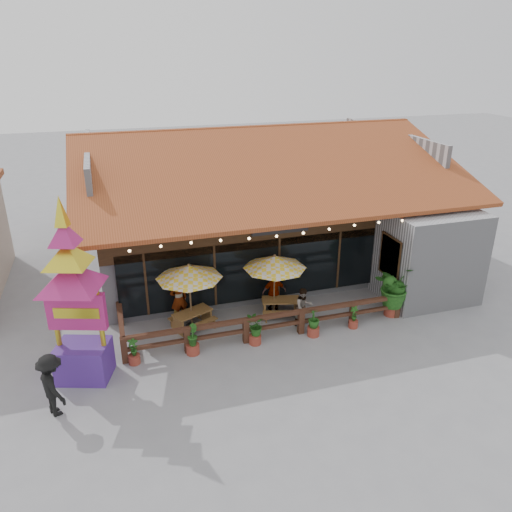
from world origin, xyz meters
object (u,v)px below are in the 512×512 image
object	(u,v)px
picnic_table_right	(281,304)
tropical_plant	(394,287)
umbrella_right	(275,262)
picnic_table_left	(193,317)
thai_sign_tower	(72,281)
umbrella_left	(189,272)
pedestrian	(52,385)

from	to	relation	value
picnic_table_right	tropical_plant	distance (m)	4.21
umbrella_right	picnic_table_right	bearing A→B (deg)	-25.47
picnic_table_left	thai_sign_tower	bearing A→B (deg)	-152.87
umbrella_left	picnic_table_right	size ratio (longest dim) A/B	1.67
tropical_plant	pedestrian	bearing A→B (deg)	-169.86
picnic_table_left	tropical_plant	world-z (taller)	tropical_plant
umbrella_right	picnic_table_left	distance (m)	3.51
umbrella_left	umbrella_right	size ratio (longest dim) A/B	0.97
umbrella_left	umbrella_right	distance (m)	3.10
tropical_plant	umbrella_right	bearing A→B (deg)	162.84
picnic_table_right	picnic_table_left	bearing A→B (deg)	178.88
umbrella_right	picnic_table_left	xyz separation A→B (m)	(-3.07, -0.05, -1.70)
umbrella_left	tropical_plant	distance (m)	7.49
picnic_table_right	tropical_plant	world-z (taller)	tropical_plant
tropical_plant	pedestrian	world-z (taller)	tropical_plant
picnic_table_right	tropical_plant	xyz separation A→B (m)	(3.97, -1.19, 0.71)
umbrella_right	pedestrian	xyz separation A→B (m)	(-7.47, -3.39, -1.22)
picnic_table_left	thai_sign_tower	world-z (taller)	thai_sign_tower
picnic_table_left	tropical_plant	distance (m)	7.42
umbrella_right	picnic_table_left	bearing A→B (deg)	-179.14
umbrella_left	pedestrian	xyz separation A→B (m)	(-4.37, -3.42, -1.24)
umbrella_left	pedestrian	bearing A→B (deg)	-141.92
thai_sign_tower	pedestrian	bearing A→B (deg)	-117.26
umbrella_left	pedestrian	size ratio (longest dim) A/B	1.51
umbrella_left	picnic_table_left	world-z (taller)	umbrella_left
umbrella_right	pedestrian	bearing A→B (deg)	-155.61
umbrella_left	tropical_plant	size ratio (longest dim) A/B	1.37
picnic_table_left	tropical_plant	xyz separation A→B (m)	(7.27, -1.25, 0.72)
picnic_table_right	thai_sign_tower	bearing A→B (deg)	-165.47
umbrella_right	picnic_table_right	world-z (taller)	umbrella_right
umbrella_left	thai_sign_tower	bearing A→B (deg)	-151.67
umbrella_right	tropical_plant	world-z (taller)	umbrella_right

